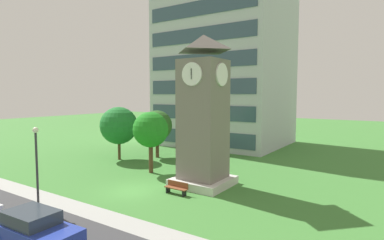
{
  "coord_description": "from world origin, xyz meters",
  "views": [
    {
      "loc": [
        15.74,
        -16.22,
        6.98
      ],
      "look_at": [
        1.69,
        5.0,
        4.94
      ],
      "focal_mm": 29.14,
      "sensor_mm": 36.0,
      "label": 1
    }
  ],
  "objects": [
    {
      "name": "ground_plane",
      "position": [
        0.0,
        0.0,
        0.0
      ],
      "size": [
        160.0,
        160.0,
        0.0
      ],
      "primitive_type": "plane",
      "color": "#3D7A33"
    },
    {
      "name": "street_asphalt",
      "position": [
        0.0,
        -8.86,
        0.0
      ],
      "size": [
        120.0,
        7.2,
        0.01
      ],
      "primitive_type": "cube",
      "color": "#38383A",
      "rests_on": "ground"
    },
    {
      "name": "kerb_strip",
      "position": [
        0.0,
        -4.46,
        0.0
      ],
      "size": [
        120.0,
        1.6,
        0.01
      ],
      "primitive_type": "cube",
      "color": "#9E9E99",
      "rests_on": "ground"
    },
    {
      "name": "office_building",
      "position": [
        -5.05,
        23.93,
        14.4
      ],
      "size": [
        16.37,
        14.29,
        28.8
      ],
      "color": "#B7BCC6",
      "rests_on": "ground"
    },
    {
      "name": "clock_tower",
      "position": [
        3.39,
        3.99,
        5.17
      ],
      "size": [
        4.1,
        4.1,
        11.49
      ],
      "color": "slate",
      "rests_on": "ground"
    },
    {
      "name": "park_bench",
      "position": [
        2.96,
        1.1,
        0.46
      ],
      "size": [
        1.81,
        0.53,
        0.88
      ],
      "color": "brown",
      "rests_on": "ground"
    },
    {
      "name": "street_lamp",
      "position": [
        -3.01,
        -5.56,
        3.16
      ],
      "size": [
        0.36,
        0.36,
        4.99
      ],
      "color": "#333338",
      "rests_on": "ground"
    },
    {
      "name": "tree_streetside",
      "position": [
        -6.58,
        10.44,
        3.58
      ],
      "size": [
        3.38,
        3.38,
        5.29
      ],
      "color": "#513823",
      "rests_on": "ground"
    },
    {
      "name": "tree_near_tower",
      "position": [
        -9.27,
        7.25,
        3.7
      ],
      "size": [
        4.02,
        4.02,
        5.72
      ],
      "color": "#513823",
      "rests_on": "ground"
    },
    {
      "name": "tree_by_building",
      "position": [
        -2.58,
        4.76,
        3.89
      ],
      "size": [
        3.18,
        3.18,
        5.51
      ],
      "color": "#513823",
      "rests_on": "ground"
    },
    {
      "name": "parked_car_blue",
      "position": [
        2.08,
        -8.72,
        0.86
      ],
      "size": [
        4.84,
        2.22,
        1.69
      ],
      "color": "#23389E",
      "rests_on": "ground"
    }
  ]
}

